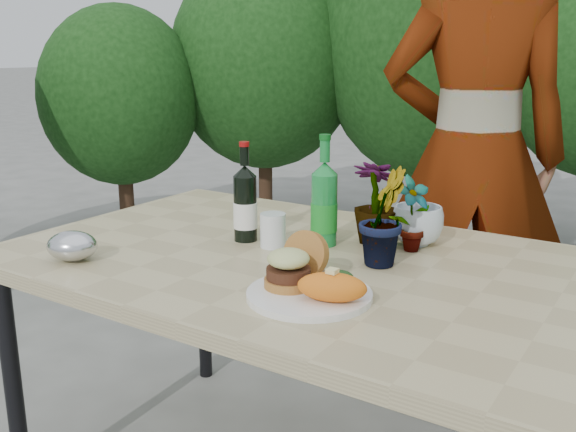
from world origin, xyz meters
The scene contains 16 objects.
patio_table centered at (0.00, 0.00, 0.69)m, with size 1.60×1.00×0.75m.
shrub_hedge centered at (0.17, 1.76, 1.14)m, with size 6.74×5.01×2.36m.
dinner_plate centered at (0.16, -0.24, 0.76)m, with size 0.28×0.28×0.01m, color white.
burger_stack centered at (0.10, -0.22, 0.81)m, with size 0.11×0.16×0.11m.
sweet_potato centered at (0.23, -0.26, 0.80)m, with size 0.15×0.08×0.06m, color orange.
grilled_veg centered at (0.18, -0.15, 0.78)m, with size 0.08×0.05×0.03m.
wine_bottle centered at (-0.22, 0.04, 0.85)m, with size 0.07×0.07×0.29m.
sparkling_water centered at (-0.01, 0.13, 0.86)m, with size 0.08×0.08×0.31m.
plastic_cup centered at (-0.12, 0.03, 0.80)m, with size 0.07×0.07×0.10m, color silver.
seedling_left centered at (0.21, 0.20, 0.85)m, with size 0.11×0.07×0.21m, color #20501B.
seedling_mid centered at (0.19, 0.06, 0.87)m, with size 0.14×0.11×0.25m, color #26561D.
seedling_right centered at (0.10, 0.23, 0.87)m, with size 0.13×0.13×0.24m, color #1F581E.
blue_bowl centered at (0.21, 0.27, 0.81)m, with size 0.14×0.14×0.11m, color silver.
foil_packet_left centered at (-0.49, -0.35, 0.79)m, with size 0.13×0.11×0.08m, color silver.
person centered at (0.16, 0.89, 0.91)m, with size 0.66×0.44×1.82m, color #8E5D47.
terracotta_pot centered at (-1.79, 1.96, 0.07)m, with size 0.17×0.17×0.14m.
Camera 1 is at (0.84, -1.38, 1.28)m, focal length 40.00 mm.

